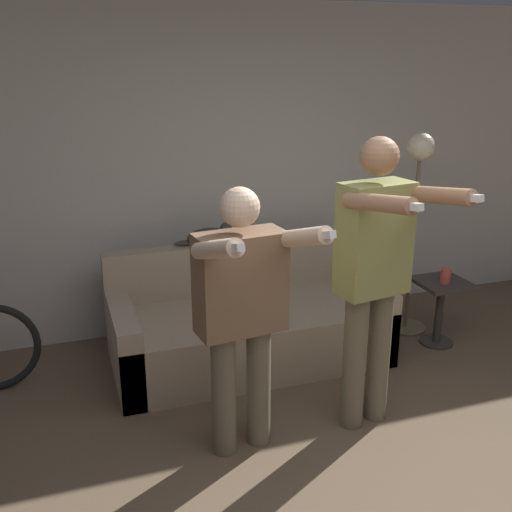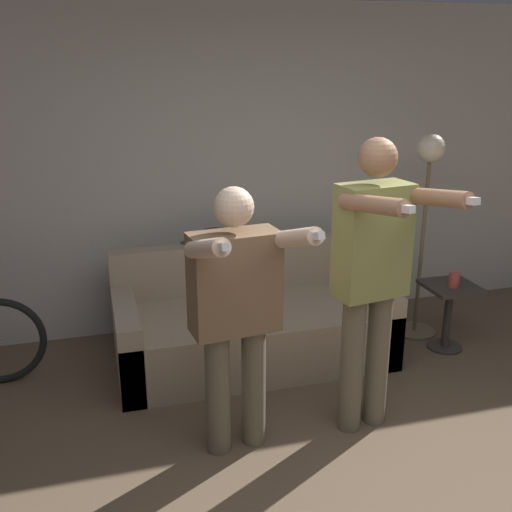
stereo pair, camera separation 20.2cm
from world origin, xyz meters
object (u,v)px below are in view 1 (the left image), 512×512
Objects in this scene: cat at (210,236)px; floor_lamp at (417,188)px; person_right at (375,268)px; cup at (446,276)px; person_left at (242,304)px; couch at (248,326)px; side_table at (440,300)px.

floor_lamp reaches higher than cat.
person_right reaches higher than cat.
person_right is at bearing -145.07° from cup.
cup is at bearing 15.37° from person_left.
cup is at bearing 25.93° from person_right.
cup is at bearing -21.22° from cat.
side_table is (1.51, -0.25, 0.10)m from couch.
cat is at bearing 169.71° from floor_lamp.
floor_lamp is at bearing 25.34° from person_left.
side_table is (1.88, 0.79, -0.54)m from person_left.
person_left reaches higher than couch.
cat is 0.28× the size of floor_lamp.
person_left is at bearing -148.27° from floor_lamp.
couch is at bearing 64.13° from person_left.
cat is at bearing 76.02° from person_left.
couch reaches higher than side_table.
cup is (1.68, -0.65, -0.30)m from cat.
floor_lamp is at bearing 39.17° from person_right.
couch is 1.28m from person_left.
couch is at bearing -62.68° from cat.
person_right is at bearing -143.72° from side_table.
couch is 1.29× the size of person_left.
cup is at bearing -101.17° from side_table.
couch reaches higher than cup.
person_left is 0.95× the size of floor_lamp.
side_table is 0.22m from cup.
couch is 1.56m from cup.
person_right reaches higher than cup.
cat is 1.83m from cup.
person_left is 2.92× the size of side_table.
cat is at bearing 160.21° from side_table.
side_table is at bearing -9.57° from couch.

